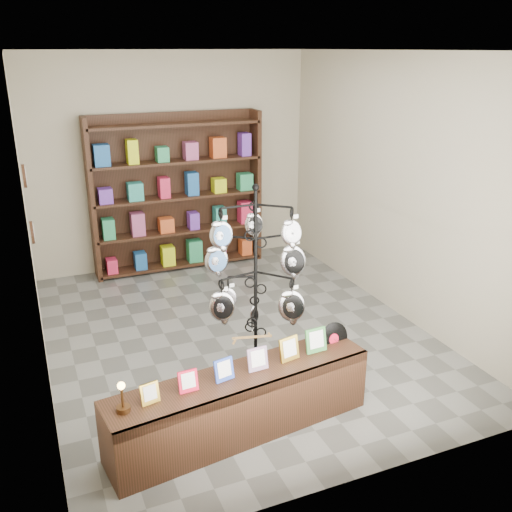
{
  "coord_description": "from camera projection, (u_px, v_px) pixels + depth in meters",
  "views": [
    {
      "loc": [
        -1.99,
        -5.36,
        3.03
      ],
      "look_at": [
        -0.17,
        -1.0,
        1.29
      ],
      "focal_mm": 40.0,
      "sensor_mm": 36.0,
      "label": 1
    }
  ],
  "objects": [
    {
      "name": "display_tree",
      "position": [
        256.0,
        272.0,
        5.15
      ],
      "size": [
        1.04,
        1.03,
        1.93
      ],
      "rotation": [
        0.0,
        0.0,
        -0.34
      ],
      "color": "black",
      "rests_on": "ground"
    },
    {
      "name": "ground",
      "position": [
        236.0,
        333.0,
        6.41
      ],
      "size": [
        5.0,
        5.0,
        0.0
      ],
      "primitive_type": "plane",
      "color": "slate",
      "rests_on": "ground"
    },
    {
      "name": "front_shelf",
      "position": [
        241.0,
        403.0,
        4.68
      ],
      "size": [
        2.29,
        0.76,
        0.8
      ],
      "rotation": [
        0.0,
        0.0,
        0.14
      ],
      "color": "black",
      "rests_on": "ground"
    },
    {
      "name": "wall_clocks",
      "position": [
        28.0,
        205.0,
        5.87
      ],
      "size": [
        0.03,
        0.24,
        0.84
      ],
      "color": "black",
      "rests_on": "ground"
    },
    {
      "name": "back_shelving",
      "position": [
        178.0,
        198.0,
        8.04
      ],
      "size": [
        2.42,
        0.36,
        2.2
      ],
      "color": "black",
      "rests_on": "ground"
    },
    {
      "name": "room_envelope",
      "position": [
        234.0,
        171.0,
        5.77
      ],
      "size": [
        5.0,
        5.0,
        5.0
      ],
      "color": "#A99F88",
      "rests_on": "ground"
    }
  ]
}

